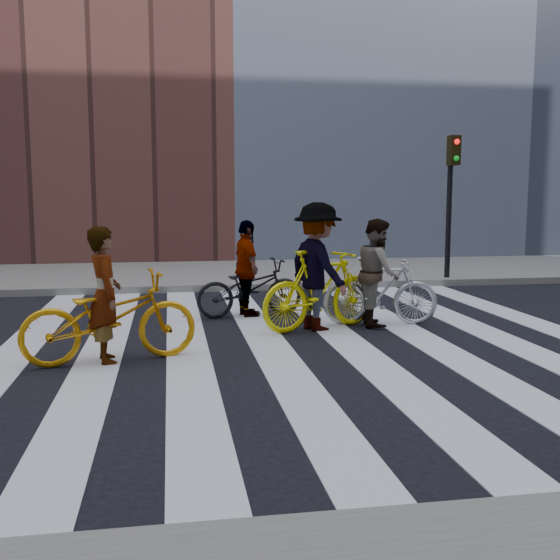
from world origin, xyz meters
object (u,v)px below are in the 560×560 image
object	(u,v)px
bike_yellow_right	(321,290)
rider_rear	(247,269)
rider_right	(318,267)
traffic_signal	(451,183)
bike_silver_mid	(380,291)
rider_mid	(378,272)
rider_left	(105,295)
bike_dark_rear	(250,288)
bike_yellow_left	(110,317)

from	to	relation	value
bike_yellow_right	rider_rear	distance (m)	1.59
rider_right	traffic_signal	bearing A→B (deg)	-64.34
bike_silver_mid	rider_mid	world-z (taller)	rider_mid
rider_left	rider_mid	bearing A→B (deg)	-80.65
bike_dark_rear	rider_rear	bearing A→B (deg)	78.97
bike_silver_mid	rider_mid	xyz separation A→B (m)	(-0.05, 0.00, 0.30)
bike_dark_rear	bike_silver_mid	bearing A→B (deg)	-129.78
bike_silver_mid	rider_left	size ratio (longest dim) A/B	1.08
rider_left	rider_right	world-z (taller)	rider_right
bike_silver_mid	bike_dark_rear	xyz separation A→B (m)	(-1.93, 1.06, -0.06)
rider_left	rider_right	xyz separation A→B (m)	(2.97, 1.46, 0.13)
rider_mid	rider_right	size ratio (longest dim) A/B	0.87
traffic_signal	bike_yellow_right	size ratio (longest dim) A/B	1.64
bike_yellow_left	rider_rear	xyz separation A→B (m)	(2.00, 2.70, 0.25)
rider_left	bike_yellow_right	bearing A→B (deg)	-77.38
rider_right	bike_silver_mid	bearing A→B (deg)	-101.65
traffic_signal	rider_left	xyz separation A→B (m)	(-7.04, -5.88, -1.45)
rider_mid	traffic_signal	bearing A→B (deg)	-26.10
bike_yellow_left	rider_mid	world-z (taller)	rider_mid
bike_yellow_left	rider_left	size ratio (longest dim) A/B	1.27
bike_silver_mid	bike_yellow_right	xyz separation A→B (m)	(-1.00, -0.19, 0.07)
bike_yellow_right	rider_right	distance (m)	0.35
traffic_signal	bike_yellow_left	distance (m)	9.30
bike_dark_rear	rider_right	xyz separation A→B (m)	(0.87, -1.24, 0.48)
bike_silver_mid	rider_mid	distance (m)	0.30
bike_dark_rear	rider_right	distance (m)	1.59
rider_right	bike_dark_rear	bearing A→B (deg)	13.35
rider_mid	rider_rear	bearing A→B (deg)	71.07
traffic_signal	rider_right	distance (m)	6.16
rider_rear	traffic_signal	bearing A→B (deg)	-68.53
bike_silver_mid	rider_left	distance (m)	4.36
rider_right	bike_yellow_right	bearing A→B (deg)	-111.72
bike_yellow_left	rider_right	size ratio (longest dim) A/B	1.10
bike_yellow_left	rider_rear	size ratio (longest dim) A/B	1.31
rider_right	rider_rear	xyz separation A→B (m)	(-0.92, 1.24, -0.15)
bike_yellow_left	rider_rear	bearing A→B (deg)	-49.63
bike_dark_rear	rider_mid	xyz separation A→B (m)	(1.88, -1.06, 0.35)
bike_yellow_right	bike_silver_mid	bearing A→B (deg)	-101.16
rider_right	bike_yellow_left	bearing A→B (deg)	94.78
rider_left	rider_mid	distance (m)	4.30
traffic_signal	rider_rear	bearing A→B (deg)	-147.50
bike_silver_mid	rider_left	bearing A→B (deg)	122.02
bike_yellow_right	rider_right	size ratio (longest dim) A/B	1.06
traffic_signal	bike_silver_mid	distance (m)	5.49
bike_yellow_left	rider_rear	distance (m)	3.37
bike_silver_mid	rider_right	world-z (taller)	rider_right
bike_silver_mid	bike_yellow_right	distance (m)	1.02
rider_left	bike_yellow_left	bearing A→B (deg)	-103.12
bike_silver_mid	rider_right	size ratio (longest dim) A/B	0.93
rider_rear	bike_yellow_right	bearing A→B (deg)	-152.99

